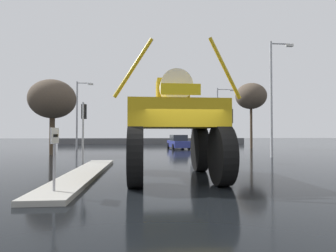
% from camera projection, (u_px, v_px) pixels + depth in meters
% --- Properties ---
extents(ground_plane, '(120.00, 120.00, 0.00)m').
position_uv_depth(ground_plane, '(159.00, 151.00, 25.11)').
color(ground_plane, black).
extents(median_island, '(1.24, 9.32, 0.15)m').
position_uv_depth(median_island, '(84.00, 174.00, 10.93)').
color(median_island, '#9E9B93').
rests_on(median_island, ground).
extents(lane_arrow_sign, '(0.07, 0.60, 1.74)m').
position_uv_depth(lane_arrow_sign, '(55.00, 147.00, 7.39)').
color(lane_arrow_sign, '#99999E').
rests_on(lane_arrow_sign, median_island).
extents(oversize_sprayer, '(4.20, 5.47, 4.91)m').
position_uv_depth(oversize_sprayer, '(173.00, 124.00, 10.48)').
color(oversize_sprayer, black).
rests_on(oversize_sprayer, ground).
extents(sedan_ahead, '(2.24, 4.27, 1.52)m').
position_uv_depth(sedan_ahead, '(178.00, 142.00, 29.39)').
color(sedan_ahead, navy).
rests_on(sedan_ahead, ground).
extents(traffic_signal_near_left, '(0.24, 0.54, 3.48)m').
position_uv_depth(traffic_signal_near_left, '(84.00, 119.00, 15.27)').
color(traffic_signal_near_left, '#A8AAAF').
rests_on(traffic_signal_near_left, ground).
extents(traffic_signal_near_right, '(0.24, 0.54, 3.26)m').
position_uv_depth(traffic_signal_near_right, '(231.00, 122.00, 15.99)').
color(traffic_signal_near_right, '#A8AAAF').
rests_on(traffic_signal_near_right, ground).
extents(traffic_signal_far_left, '(0.24, 0.55, 3.36)m').
position_uv_depth(traffic_signal_far_left, '(192.00, 127.00, 32.53)').
color(traffic_signal_far_left, '#A8AAAF').
rests_on(traffic_signal_far_left, ground).
extents(traffic_signal_far_right, '(0.24, 0.55, 3.50)m').
position_uv_depth(traffic_signal_far_right, '(192.00, 126.00, 32.53)').
color(traffic_signal_far_right, '#A8AAAF').
rests_on(traffic_signal_far_right, ground).
extents(streetlight_near_right, '(1.75, 0.24, 8.28)m').
position_uv_depth(streetlight_near_right, '(273.00, 93.00, 19.04)').
color(streetlight_near_right, '#A8AAAF').
rests_on(streetlight_near_right, ground).
extents(streetlight_far_left, '(1.71, 0.24, 7.04)m').
position_uv_depth(streetlight_far_left, '(78.00, 111.00, 27.53)').
color(streetlight_far_left, '#A8AAAF').
rests_on(streetlight_far_left, ground).
extents(streetlight_far_right, '(2.17, 0.24, 7.38)m').
position_uv_depth(streetlight_far_right, '(219.00, 114.00, 33.67)').
color(streetlight_far_right, '#A8AAAF').
rests_on(streetlight_far_right, ground).
extents(bare_tree_left, '(3.67, 3.67, 6.02)m').
position_uv_depth(bare_tree_left, '(52.00, 99.00, 21.46)').
color(bare_tree_left, '#473828').
rests_on(bare_tree_left, ground).
extents(bare_tree_right, '(3.42, 3.42, 7.31)m').
position_uv_depth(bare_tree_right, '(251.00, 96.00, 29.95)').
color(bare_tree_right, '#473828').
rests_on(bare_tree_right, ground).
extents(roadside_barrier, '(28.83, 0.24, 0.90)m').
position_uv_depth(roadside_barrier, '(154.00, 141.00, 41.55)').
color(roadside_barrier, '#59595B').
rests_on(roadside_barrier, ground).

